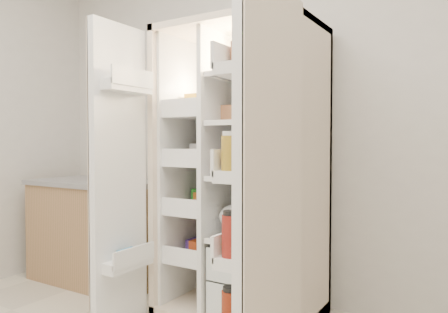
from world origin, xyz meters
The scene contains 5 objects.
wall_back centered at (0.00, 2.00, 1.35)m, with size 4.00×0.02×2.70m, color silver.
refrigerator centered at (-0.01, 1.65, 0.75)m, with size 0.92×0.70×1.80m.
freezer_door centered at (-0.52, 1.05, 0.89)m, with size 0.15×0.40×1.72m.
fridge_door centered at (0.46, 0.96, 0.87)m, with size 0.17×0.58×1.72m.
kitchen_counter centered at (-1.31, 1.60, 0.40)m, with size 1.09×0.58×0.79m.
Camera 1 is at (1.26, -0.70, 1.09)m, focal length 34.00 mm.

